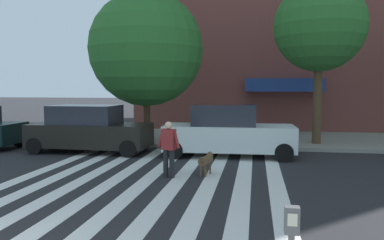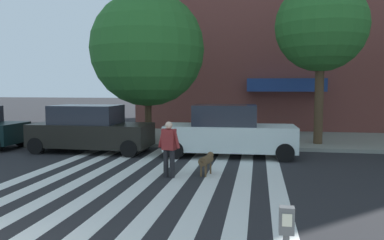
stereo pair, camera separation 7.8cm
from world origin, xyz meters
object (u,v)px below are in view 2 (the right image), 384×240
object	(u,v)px
parked_car_third_in_line	(229,132)
pedestrian_dog_walker	(169,146)
parked_car_behind_first	(90,129)
dog_on_leash	(207,160)
street_tree_nearest	(148,49)
street_tree_middle	(321,27)

from	to	relation	value
parked_car_third_in_line	pedestrian_dog_walker	distance (m)	3.97
parked_car_behind_first	dog_on_leash	world-z (taller)	parked_car_behind_first
street_tree_nearest	dog_on_leash	size ratio (longest dim) A/B	6.68
parked_car_behind_first	street_tree_middle	distance (m)	10.69
street_tree_middle	dog_on_leash	size ratio (longest dim) A/B	6.97
dog_on_leash	parked_car_behind_first	bearing A→B (deg)	148.66
street_tree_nearest	dog_on_leash	bearing A→B (deg)	-57.85
parked_car_behind_first	street_tree_nearest	bearing A→B (deg)	53.49
street_tree_nearest	street_tree_middle	size ratio (longest dim) A/B	0.96
street_tree_middle	pedestrian_dog_walker	size ratio (longest dim) A/B	4.31
parked_car_third_in_line	street_tree_nearest	size ratio (longest dim) A/B	0.73
parked_car_behind_first	street_tree_middle	bearing A→B (deg)	17.46
parked_car_third_in_line	street_tree_middle	size ratio (longest dim) A/B	0.70
parked_car_behind_first	pedestrian_dog_walker	distance (m)	5.59
street_tree_nearest	parked_car_behind_first	bearing A→B (deg)	-126.51
parked_car_behind_first	street_tree_middle	xyz separation A→B (m)	(9.33, 2.93, 4.31)
street_tree_nearest	dog_on_leash	xyz separation A→B (m)	(3.48, -5.53, -3.90)
street_tree_middle	pedestrian_dog_walker	world-z (taller)	street_tree_middle
parked_car_third_in_line	dog_on_leash	distance (m)	3.24
parked_car_behind_first	parked_car_third_in_line	size ratio (longest dim) A/B	0.97
street_tree_middle	pedestrian_dog_walker	bearing A→B (deg)	-127.75
street_tree_middle	dog_on_leash	world-z (taller)	street_tree_middle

